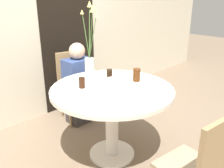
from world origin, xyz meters
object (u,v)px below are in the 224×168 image
(chair_far_back, at_px, (200,164))
(person_boy, at_px, (79,86))
(chair_near_front, at_px, (74,82))
(side_plate, at_px, (147,87))
(flower_vase, at_px, (90,57))
(drink_glass_2, at_px, (82,83))
(drink_glass_1, at_px, (109,75))
(birthday_cake, at_px, (114,83))
(drink_glass_0, at_px, (137,75))

(chair_far_back, xyz_separation_m, person_boy, (0.36, 1.83, -0.01))
(chair_near_front, height_order, side_plate, chair_near_front)
(person_boy, bearing_deg, flower_vase, -113.04)
(chair_near_front, bearing_deg, flower_vase, -96.12)
(chair_far_back, distance_m, flower_vase, 1.44)
(drink_glass_2, bearing_deg, drink_glass_1, -6.86)
(side_plate, bearing_deg, drink_glass_1, 104.68)
(birthday_cake, distance_m, person_boy, 0.90)
(chair_near_front, relative_size, drink_glass_1, 7.45)
(flower_vase, xyz_separation_m, person_boy, (0.21, 0.49, -0.51))
(drink_glass_0, relative_size, drink_glass_1, 1.11)
(drink_glass_2, bearing_deg, birthday_cake, -42.01)
(chair_near_front, height_order, person_boy, person_boy)
(drink_glass_0, bearing_deg, chair_far_back, -115.26)
(drink_glass_0, bearing_deg, side_plate, -111.58)
(birthday_cake, xyz_separation_m, side_plate, (0.21, -0.24, -0.03))
(chair_far_back, relative_size, drink_glass_0, 6.71)
(birthday_cake, bearing_deg, drink_glass_2, 137.99)
(chair_near_front, relative_size, drink_glass_0, 6.71)
(birthday_cake, relative_size, person_boy, 0.19)
(drink_glass_0, height_order, drink_glass_1, drink_glass_0)
(birthday_cake, xyz_separation_m, person_boy, (0.19, 0.82, -0.31))
(chair_near_front, distance_m, drink_glass_2, 0.95)
(drink_glass_1, bearing_deg, drink_glass_0, -48.27)
(chair_far_back, relative_size, birthday_cake, 4.41)
(flower_vase, bearing_deg, chair_far_back, -96.38)
(drink_glass_1, bearing_deg, chair_far_back, -102.83)
(chair_near_front, xyz_separation_m, chair_far_back, (-0.40, -1.98, 0.00))
(flower_vase, bearing_deg, side_plate, -68.69)
(chair_far_back, distance_m, drink_glass_0, 1.12)
(person_boy, bearing_deg, chair_far_back, -101.08)
(drink_glass_0, distance_m, drink_glass_1, 0.28)
(drink_glass_2, relative_size, person_boy, 0.10)
(chair_near_front, bearing_deg, person_boy, -90.00)
(chair_far_back, bearing_deg, flower_vase, -88.68)
(drink_glass_2, distance_m, person_boy, 0.81)
(side_plate, distance_m, person_boy, 1.10)
(chair_far_back, height_order, drink_glass_1, chair_far_back)
(person_boy, bearing_deg, side_plate, -89.10)
(drink_glass_1, bearing_deg, flower_vase, 125.28)
(flower_vase, xyz_separation_m, drink_glass_0, (0.30, -0.38, -0.18))
(flower_vase, distance_m, drink_glass_1, 0.27)
(chair_far_back, distance_m, drink_glass_1, 1.25)
(chair_far_back, height_order, flower_vase, flower_vase)
(birthday_cake, height_order, flower_vase, flower_vase)
(drink_glass_1, xyz_separation_m, person_boy, (0.09, 0.66, -0.33))
(side_plate, relative_size, drink_glass_1, 1.61)
(chair_far_back, bearing_deg, drink_glass_2, -79.20)
(chair_near_front, height_order, drink_glass_2, chair_near_front)
(chair_near_front, distance_m, drink_glass_1, 0.88)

